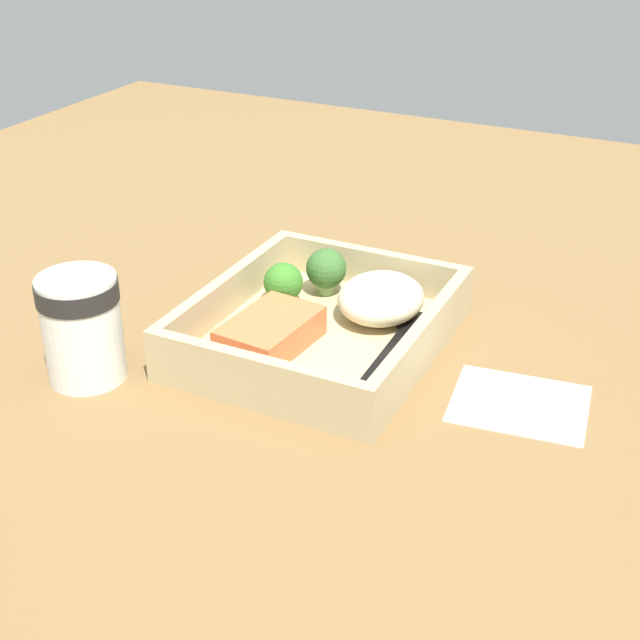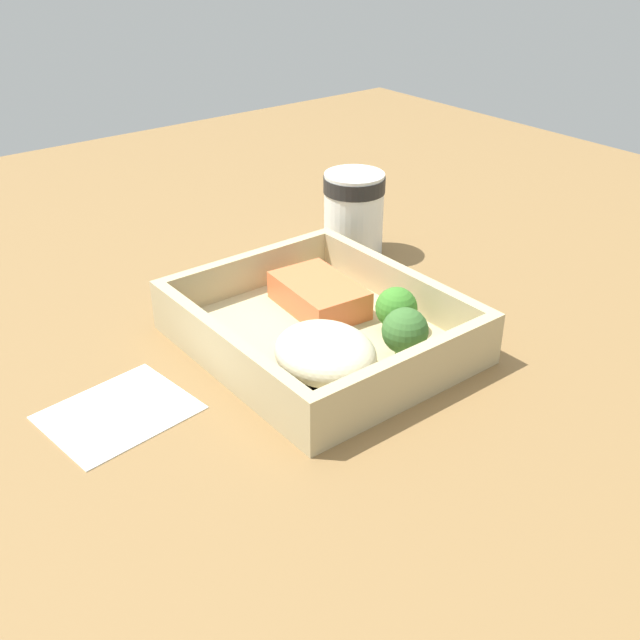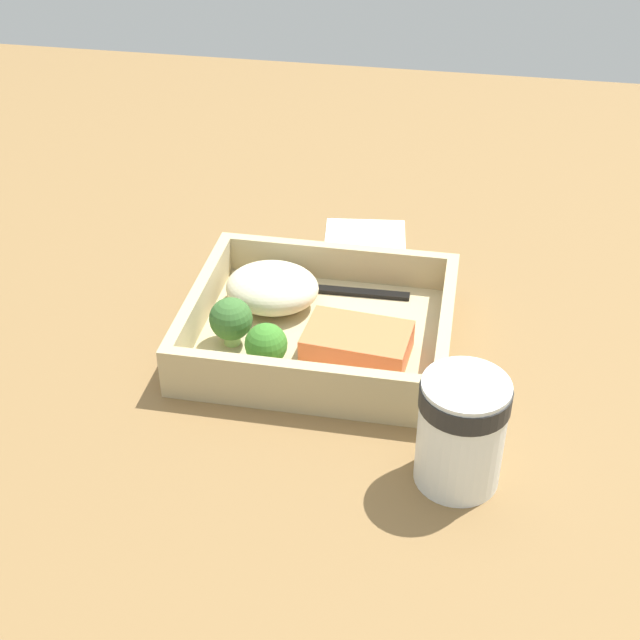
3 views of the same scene
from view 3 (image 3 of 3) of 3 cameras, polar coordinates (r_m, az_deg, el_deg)
ground_plane at (r=89.27cm, az=0.00°, el=-1.94°), size 160.00×160.00×2.00cm
takeout_tray at (r=88.31cm, az=0.00°, el=-1.11°), size 25.55×21.90×1.20cm
tray_rim at (r=86.82cm, az=0.00°, el=0.25°), size 25.55×21.90×3.93cm
salmon_fillet at (r=84.11cm, az=2.39°, el=-1.52°), size 10.37×7.19×2.90cm
mashed_potatoes at (r=90.87cm, az=-3.07°, el=2.08°), size 9.53×8.35×4.24cm
broccoli_floret_1 at (r=82.48cm, az=-3.47°, el=-1.60°), size 4.01×4.01×4.46cm
broccoli_floret_2 at (r=85.38cm, az=-5.72°, el=0.01°), size 4.18×4.18×4.94cm
fork at (r=93.92cm, az=0.28°, el=1.96°), size 15.84×2.29×0.44cm
paper_cup at (r=71.60cm, az=9.06°, el=-6.76°), size 7.18×7.18×9.91cm
receipt_slip at (r=104.91cm, az=2.89°, el=4.95°), size 10.80×12.53×0.24cm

